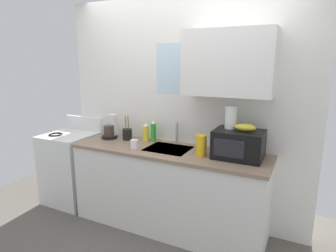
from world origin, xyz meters
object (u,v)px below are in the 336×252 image
paper_towel_roll (231,117)px  utensil_crock (127,134)px  coffee_maker (111,129)px  dish_soap_bottle_yellow (146,132)px  microwave (239,144)px  dish_soap_bottle_green (153,131)px  stove_range (72,167)px  banana_bunch (245,127)px  mug_white (134,144)px  cereal_canister (201,146)px

paper_towel_roll → utensil_crock: 1.26m
coffee_maker → dish_soap_bottle_yellow: coffee_maker is taller
microwave → dish_soap_bottle_green: 1.03m
stove_range → banana_bunch: bearing=1.2°
dish_soap_bottle_green → mug_white: dish_soap_bottle_green is taller
paper_towel_roll → coffee_maker: (-1.45, 0.01, -0.28)m
dish_soap_bottle_green → stove_range: bearing=-170.0°
paper_towel_roll → coffee_maker: size_ratio=0.79×
mug_white → stove_range: bearing=172.4°
stove_range → dish_soap_bottle_green: (1.12, 0.20, 0.56)m
dish_soap_bottle_yellow → utensil_crock: bearing=-163.0°
paper_towel_roll → utensil_crock: size_ratio=0.77×
stove_range → utensil_crock: bearing=8.2°
dish_soap_bottle_green → dish_soap_bottle_yellow: bearing=-170.4°
stove_range → utensil_crock: (0.81, 0.12, 0.51)m
banana_bunch → dish_soap_bottle_yellow: size_ratio=0.95×
dish_soap_bottle_green → mug_white: 0.35m
stove_range → mug_white: bearing=-7.6°
dish_soap_bottle_yellow → mug_white: (0.05, -0.33, -0.05)m
utensil_crock → stove_range: bearing=-171.8°
banana_bunch → cereal_canister: (-0.39, -0.10, -0.20)m
utensil_crock → banana_bunch: bearing=-2.9°
utensil_crock → coffee_maker: bearing=-177.1°
coffee_maker → microwave: bearing=-2.2°
utensil_crock → cereal_canister: bearing=-9.8°
paper_towel_roll → cereal_canister: size_ratio=1.06×
banana_bunch → cereal_canister: size_ratio=0.96×
cereal_canister → utensil_crock: (-0.98, 0.17, -0.03)m
mug_white → banana_bunch: bearing=9.8°
microwave → banana_bunch: size_ratio=2.30×
dish_soap_bottle_yellow → utensil_crock: size_ratio=0.74×
microwave → cereal_canister: 0.35m
coffee_maker → dish_soap_bottle_yellow: bearing=9.9°
paper_towel_roll → cereal_canister: (-0.24, -0.15, -0.28)m
dish_soap_bottle_green → utensil_crock: 0.32m
stove_range → dish_soap_bottle_green: 1.26m
microwave → banana_bunch: (0.05, 0.00, 0.17)m
microwave → dish_soap_bottle_yellow: microwave is taller
coffee_maker → mug_white: 0.56m
utensil_crock → paper_towel_roll: bearing=-0.9°
banana_bunch → mug_white: bearing=-170.2°
banana_bunch → coffee_maker: (-1.60, 0.06, -0.20)m
stove_range → coffee_maker: bearing=10.2°
microwave → cereal_canister: size_ratio=2.22×
microwave → dish_soap_bottle_yellow: (-1.11, 0.14, -0.04)m
mug_white → coffee_maker: bearing=153.5°
stove_range → coffee_maker: (0.58, 0.10, 0.55)m
mug_white → utensil_crock: (-0.27, 0.26, 0.02)m
banana_bunch → cereal_canister: bearing=-165.6°
stove_range → mug_white: 1.19m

